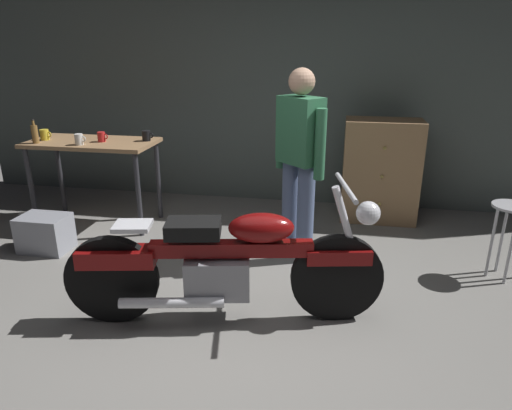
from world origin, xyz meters
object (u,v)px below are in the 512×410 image
object	(u,v)px
storage_bin	(45,233)
bottle	(35,134)
wooden_dresser	(380,171)
mug_red_diner	(102,137)
mug_white_ceramic	(79,139)
mug_black_matte	(146,136)
motorcycle	(227,262)
shop_stool	(510,222)
person_standing	(299,158)
mug_yellow_tall	(45,135)

from	to	relation	value
storage_bin	bottle	bearing A→B (deg)	121.80
wooden_dresser	bottle	xyz separation A→B (m)	(-3.46, -0.86, 0.45)
mug_red_diner	mug_white_ceramic	xyz separation A→B (m)	(-0.15, -0.18, 0.00)
mug_black_matte	motorcycle	bearing A→B (deg)	-53.18
shop_stool	mug_black_matte	distance (m)	3.44
shop_stool	mug_red_diner	xyz separation A→B (m)	(-3.78, 0.53, 0.45)
motorcycle	bottle	distance (m)	2.73
storage_bin	mug_black_matte	distance (m)	1.36
shop_stool	mug_red_diner	size ratio (longest dim) A/B	5.78
motorcycle	wooden_dresser	xyz separation A→B (m)	(1.16, 2.22, 0.10)
shop_stool	wooden_dresser	bearing A→B (deg)	127.84
shop_stool	person_standing	bearing A→B (deg)	176.57
shop_stool	storage_bin	xyz separation A→B (m)	(-4.06, -0.20, -0.33)
storage_bin	mug_yellow_tall	bearing A→B (deg)	115.96
storage_bin	motorcycle	bearing A→B (deg)	-22.57
person_standing	mug_yellow_tall	bearing A→B (deg)	33.26
motorcycle	person_standing	distance (m)	1.27
mug_yellow_tall	bottle	bearing A→B (deg)	-87.88
mug_yellow_tall	shop_stool	bearing A→B (deg)	-6.55
motorcycle	person_standing	bearing A→B (deg)	60.24
mug_white_ceramic	bottle	size ratio (longest dim) A/B	0.48
shop_stool	mug_black_matte	world-z (taller)	mug_black_matte
person_standing	bottle	world-z (taller)	person_standing
motorcycle	bottle	xyz separation A→B (m)	(-2.30, 1.36, 0.55)
motorcycle	wooden_dresser	distance (m)	2.51
mug_black_matte	person_standing	bearing A→B (deg)	-18.71
person_standing	bottle	distance (m)	2.69
person_standing	wooden_dresser	bearing A→B (deg)	-83.67
mug_yellow_tall	mug_white_ceramic	xyz separation A→B (m)	(0.48, -0.15, 0.00)
shop_stool	mug_black_matte	bearing A→B (deg)	168.96
mug_black_matte	mug_red_diner	distance (m)	0.45
shop_stool	mug_red_diner	distance (m)	3.84
shop_stool	mug_yellow_tall	distance (m)	4.46
bottle	person_standing	bearing A→B (deg)	-5.14
storage_bin	bottle	xyz separation A→B (m)	(-0.34, 0.55, 0.83)
storage_bin	mug_black_matte	world-z (taller)	mug_black_matte
person_standing	mug_yellow_tall	world-z (taller)	person_standing
wooden_dresser	mug_white_ceramic	xyz separation A→B (m)	(-2.99, -0.86, 0.40)
motorcycle	mug_yellow_tall	bearing A→B (deg)	135.26
wooden_dresser	mug_yellow_tall	bearing A→B (deg)	-168.57
shop_stool	mug_white_ceramic	size ratio (longest dim) A/B	5.52
mug_white_ceramic	person_standing	bearing A→B (deg)	-6.43
wooden_dresser	bottle	bearing A→B (deg)	-166.00
storage_bin	mug_black_matte	xyz separation A→B (m)	(0.71, 0.85, 0.78)
person_standing	storage_bin	xyz separation A→B (m)	(-2.34, -0.30, -0.76)
shop_stool	bottle	bearing A→B (deg)	175.53
mug_yellow_tall	mug_red_diner	world-z (taller)	mug_yellow_tall
wooden_dresser	mug_red_diner	bearing A→B (deg)	-166.55
mug_yellow_tall	bottle	world-z (taller)	bottle
storage_bin	mug_red_diner	bearing A→B (deg)	68.89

